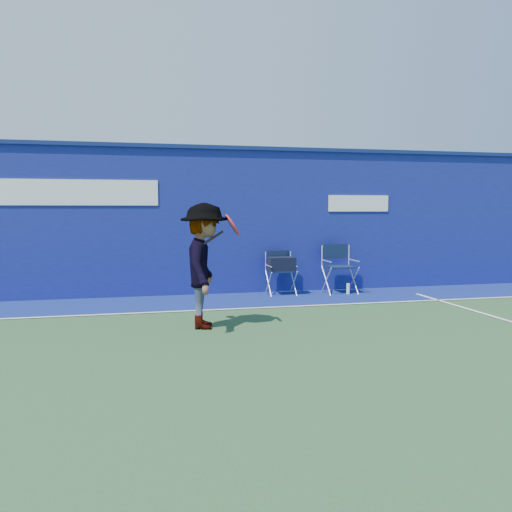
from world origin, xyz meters
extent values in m
plane|color=#294B28|center=(0.00, 0.00, 0.00)|extent=(80.00, 80.00, 0.00)
cube|color=navy|center=(0.00, 5.20, 1.50)|extent=(24.00, 0.40, 3.00)
cube|color=navy|center=(0.00, 5.20, 3.04)|extent=(24.00, 0.50, 0.08)
cube|color=white|center=(-3.00, 4.99, 2.10)|extent=(4.50, 0.02, 0.50)
cube|color=white|center=(3.60, 4.99, 1.90)|extent=(1.40, 0.02, 0.35)
cube|color=navy|center=(0.00, 4.10, 0.00)|extent=(24.00, 1.80, 0.01)
cube|color=white|center=(0.00, 3.20, 0.01)|extent=(24.00, 0.06, 0.01)
cube|color=#0F1A37|center=(1.72, 4.59, 0.49)|extent=(0.48, 0.40, 0.03)
cube|color=silver|center=(1.72, 4.83, 0.69)|extent=(0.54, 0.02, 0.39)
cube|color=#0F1A37|center=(1.72, 4.83, 0.77)|extent=(0.48, 0.03, 0.28)
cube|color=black|center=(1.72, 4.56, 0.64)|extent=(0.54, 0.32, 0.30)
cube|color=#0F1A37|center=(1.72, 4.83, 0.81)|extent=(0.39, 0.06, 0.22)
cube|color=#0F1A37|center=(2.99, 4.51, 0.56)|extent=(0.54, 0.46, 0.03)
cube|color=silver|center=(2.99, 4.78, 0.78)|extent=(0.61, 0.03, 0.45)
cube|color=#0F1A37|center=(2.99, 4.78, 0.87)|extent=(0.54, 0.03, 0.31)
cylinder|color=white|center=(3.11, 4.35, 0.11)|extent=(0.07, 0.07, 0.23)
imported|color=#EA4738|center=(-0.24, 1.87, 0.94)|extent=(0.91, 1.32, 1.87)
torus|color=red|center=(0.16, 1.75, 1.54)|extent=(0.25, 0.38, 0.33)
cylinder|color=gray|center=(0.16, 1.75, 1.54)|extent=(0.19, 0.32, 0.27)
cylinder|color=black|center=(-0.13, 1.74, 1.36)|extent=(0.31, 0.05, 0.21)
camera|label=1|loc=(-1.33, -6.12, 1.78)|focal=38.00mm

